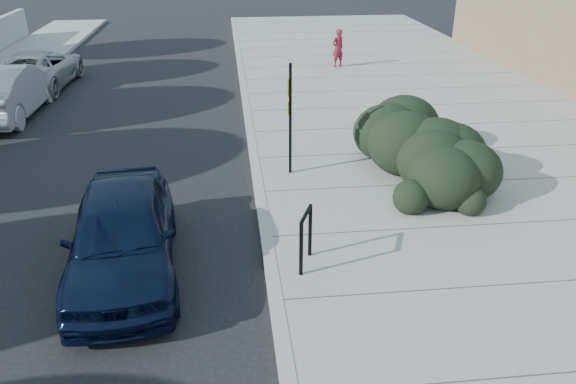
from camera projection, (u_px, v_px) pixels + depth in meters
name	position (u px, v px, depth m)	size (l,w,h in m)	color
ground	(276.00, 308.00, 8.89)	(120.00, 120.00, 0.00)	black
sidewalk_near	(482.00, 166.00, 13.90)	(11.20, 50.00, 0.15)	gray
curb_near	(257.00, 176.00, 13.34)	(0.22, 50.00, 0.17)	#9E9E99
bike_rack	(306.00, 233.00, 9.50)	(0.30, 0.66, 1.02)	black
sign_post	(290.00, 113.00, 12.75)	(0.13, 0.30, 2.61)	black
hedge	(429.00, 141.00, 12.99)	(2.15, 4.31, 1.61)	black
sedan_navy	(122.00, 234.00, 9.52)	(1.77, 4.40, 1.50)	black
wagon_silver	(6.00, 90.00, 17.47)	(1.74, 4.99, 1.65)	#AFAEB3
suv_silver	(38.00, 69.00, 20.70)	(2.27, 4.91, 1.37)	#9EA1A4
pedestrian	(338.00, 48.00, 23.06)	(0.55, 0.36, 1.52)	maroon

